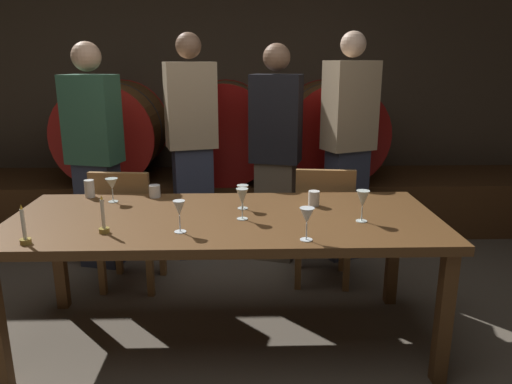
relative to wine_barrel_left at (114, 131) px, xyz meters
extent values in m
plane|color=brown|center=(1.02, -2.39, -0.95)|extent=(8.97, 8.97, 0.00)
cube|color=#473A2D|center=(1.02, 0.55, 0.44)|extent=(6.90, 0.24, 2.78)
cube|color=#4C2D16|center=(1.02, 0.00, -0.70)|extent=(6.21, 0.90, 0.50)
cylinder|color=brown|center=(0.00, 0.00, 0.00)|extent=(0.89, 0.82, 0.89)
cylinder|color=#B21C16|center=(0.00, -0.43, 0.00)|extent=(0.90, 0.03, 0.90)
cylinder|color=#B21C16|center=(0.00, 0.43, 0.00)|extent=(0.90, 0.03, 0.90)
cylinder|color=#2D2D33|center=(0.00, 0.00, 0.00)|extent=(0.89, 0.04, 0.89)
cylinder|color=brown|center=(1.03, 0.00, 0.00)|extent=(0.89, 0.82, 0.89)
cylinder|color=maroon|center=(1.03, -0.43, 0.00)|extent=(0.90, 0.03, 0.90)
cylinder|color=maroon|center=(1.03, 0.43, 0.00)|extent=(0.90, 0.03, 0.90)
cylinder|color=#2D2D33|center=(1.03, 0.00, 0.00)|extent=(0.89, 0.04, 0.89)
cylinder|color=brown|center=(2.04, 0.00, 0.00)|extent=(0.89, 0.82, 0.89)
cylinder|color=maroon|center=(2.04, -0.43, 0.00)|extent=(0.90, 0.03, 0.90)
cylinder|color=maroon|center=(2.04, 0.43, 0.00)|extent=(0.90, 0.03, 0.90)
cylinder|color=#2D2D33|center=(2.04, 0.00, 0.00)|extent=(0.89, 0.04, 0.89)
cube|color=brown|center=(1.09, -2.02, -0.21)|extent=(2.34, 0.96, 0.05)
cube|color=brown|center=(2.19, -2.44, -0.59)|extent=(0.07, 0.07, 0.71)
cube|color=brown|center=(0.00, -1.60, -0.59)|extent=(0.07, 0.07, 0.71)
cube|color=brown|center=(2.19, -1.60, -0.59)|extent=(0.07, 0.07, 0.71)
cube|color=olive|center=(0.40, -1.27, -0.51)|extent=(0.44, 0.44, 0.04)
cube|color=olive|center=(0.38, -1.45, -0.28)|extent=(0.40, 0.08, 0.42)
cube|color=olive|center=(0.59, -1.12, -0.74)|extent=(0.05, 0.05, 0.42)
cube|color=olive|center=(0.25, -1.09, -0.74)|extent=(0.05, 0.05, 0.42)
cube|color=olive|center=(0.55, -1.46, -0.74)|extent=(0.05, 0.05, 0.42)
cube|color=olive|center=(0.22, -1.43, -0.74)|extent=(0.05, 0.05, 0.42)
cube|color=olive|center=(1.77, -1.23, -0.51)|extent=(0.44, 0.44, 0.04)
cube|color=olive|center=(1.75, -1.41, -0.28)|extent=(0.40, 0.08, 0.42)
cube|color=olive|center=(1.96, -1.08, -0.74)|extent=(0.05, 0.05, 0.42)
cube|color=olive|center=(1.62, -1.05, -0.74)|extent=(0.05, 0.05, 0.42)
cube|color=olive|center=(1.92, -1.42, -0.74)|extent=(0.05, 0.05, 0.42)
cube|color=olive|center=(1.59, -1.38, -0.74)|extent=(0.05, 0.05, 0.42)
cube|color=#33384C|center=(0.08, -0.90, -0.53)|extent=(0.34, 0.27, 0.83)
cube|color=#336047|center=(0.08, -0.90, 0.21)|extent=(0.43, 0.33, 0.65)
sphere|color=#D8A884|center=(0.08, -0.90, 0.66)|extent=(0.21, 0.21, 0.21)
cube|color=#33384C|center=(0.80, -0.73, -0.49)|extent=(0.34, 0.27, 0.92)
cube|color=tan|center=(0.80, -0.73, 0.30)|extent=(0.43, 0.34, 0.66)
sphere|color=#8C664C|center=(0.80, -0.73, 0.74)|extent=(0.20, 0.20, 0.20)
cube|color=brown|center=(1.46, -0.81, -0.54)|extent=(0.34, 0.27, 0.81)
cube|color=black|center=(1.46, -0.81, 0.20)|extent=(0.43, 0.34, 0.67)
sphere|color=#8C664C|center=(1.46, -0.81, 0.66)|extent=(0.21, 0.21, 0.21)
cube|color=#33384C|center=(2.03, -0.80, -0.49)|extent=(0.35, 0.30, 0.90)
cube|color=tan|center=(2.03, -0.80, 0.30)|extent=(0.44, 0.37, 0.68)
sphere|color=beige|center=(2.03, -0.80, 0.75)|extent=(0.19, 0.19, 0.19)
cylinder|color=olive|center=(0.18, -2.40, -0.18)|extent=(0.05, 0.05, 0.02)
cylinder|color=#EDE5CC|center=(0.18, -2.40, -0.09)|extent=(0.02, 0.02, 0.15)
cone|color=yellow|center=(0.18, -2.40, 0.00)|extent=(0.01, 0.01, 0.02)
cylinder|color=olive|center=(0.51, -2.26, -0.18)|extent=(0.05, 0.05, 0.02)
cylinder|color=#EDE5CC|center=(0.51, -2.26, -0.09)|extent=(0.02, 0.02, 0.15)
cone|color=yellow|center=(0.51, -2.26, 0.00)|extent=(0.01, 0.01, 0.02)
cylinder|color=silver|center=(0.41, -1.72, -0.19)|extent=(0.06, 0.06, 0.00)
cylinder|color=silver|center=(0.41, -1.72, -0.15)|extent=(0.01, 0.01, 0.08)
cone|color=silver|center=(0.41, -1.72, -0.07)|extent=(0.07, 0.07, 0.07)
cylinder|color=white|center=(0.88, -2.26, -0.19)|extent=(0.06, 0.06, 0.00)
cylinder|color=white|center=(0.88, -2.26, -0.14)|extent=(0.01, 0.01, 0.08)
cone|color=white|center=(0.88, -2.26, -0.06)|extent=(0.06, 0.06, 0.08)
cylinder|color=silver|center=(1.19, -2.07, -0.19)|extent=(0.06, 0.06, 0.00)
cylinder|color=silver|center=(1.19, -2.07, -0.14)|extent=(0.01, 0.01, 0.08)
cone|color=silver|center=(1.19, -2.07, -0.06)|extent=(0.07, 0.07, 0.09)
cylinder|color=silver|center=(1.20, -1.88, -0.19)|extent=(0.06, 0.06, 0.00)
cylinder|color=silver|center=(1.20, -1.88, -0.15)|extent=(0.01, 0.01, 0.06)
cone|color=silver|center=(1.20, -1.88, -0.08)|extent=(0.07, 0.07, 0.07)
cylinder|color=white|center=(1.50, -2.39, -0.19)|extent=(0.06, 0.06, 0.00)
cylinder|color=white|center=(1.50, -2.39, -0.14)|extent=(0.01, 0.01, 0.08)
cone|color=white|center=(1.50, -2.39, -0.06)|extent=(0.07, 0.07, 0.08)
cylinder|color=silver|center=(1.83, -2.12, -0.19)|extent=(0.06, 0.06, 0.00)
cylinder|color=silver|center=(1.83, -2.12, -0.15)|extent=(0.01, 0.01, 0.08)
cone|color=silver|center=(1.83, -2.12, -0.06)|extent=(0.07, 0.07, 0.09)
cylinder|color=white|center=(0.24, -1.61, -0.13)|extent=(0.06, 0.06, 0.11)
cylinder|color=white|center=(0.65, -1.62, -0.15)|extent=(0.07, 0.07, 0.08)
cylinder|color=white|center=(1.62, -1.83, -0.14)|extent=(0.07, 0.07, 0.09)
camera|label=1|loc=(1.20, -4.56, 0.65)|focal=34.09mm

